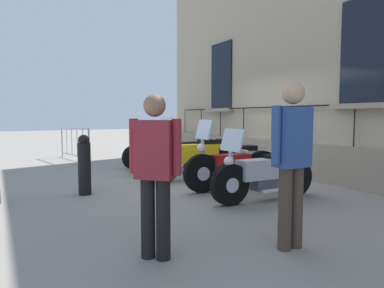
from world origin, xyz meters
TOP-DOWN VIEW (x-y plane):
  - ground_plane at (0.00, 0.00)m, footprint 60.00×60.00m
  - building_facade at (-2.32, 0.00)m, footprint 0.82×10.70m
  - motorcycle_green at (0.17, -2.13)m, footprint 2.12×0.61m
  - motorcycle_blue at (0.27, -1.05)m, footprint 2.17×0.69m
  - motorcycle_yellow at (0.23, -0.05)m, footprint 2.27×0.66m
  - motorcycle_red at (0.13, 1.14)m, footprint 2.07×0.59m
  - motorcycle_silver at (0.19, 2.10)m, footprint 2.05×0.64m
  - crowd_barrier at (1.87, -4.88)m, footprint 0.44×2.25m
  - bollard at (2.67, 0.20)m, footprint 0.22×0.22m
  - pedestrian_standing at (1.35, 3.83)m, footprint 0.53×0.24m
  - pedestrian_walking at (2.69, 3.36)m, footprint 0.41×0.41m

SIDE VIEW (x-z plane):
  - ground_plane at x=0.00m, z-range 0.00..0.00m
  - motorcycle_green at x=0.17m, z-range -0.09..0.89m
  - motorcycle_silver at x=0.19m, z-range -0.18..1.02m
  - motorcycle_red at x=0.13m, z-range -0.23..1.11m
  - motorcycle_blue at x=0.27m, z-range -0.16..1.05m
  - motorcycle_yellow at x=0.23m, z-range -0.22..1.17m
  - bollard at x=2.67m, z-range 0.00..1.07m
  - crowd_barrier at x=1.87m, z-range 0.04..1.09m
  - pedestrian_walking at x=2.69m, z-range 0.10..1.70m
  - pedestrian_standing at x=1.35m, z-range 0.12..1.87m
  - building_facade at x=-2.32m, z-range -0.12..7.25m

